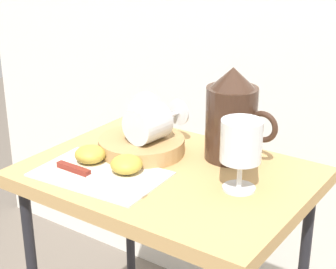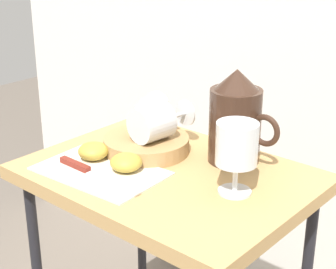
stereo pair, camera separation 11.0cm
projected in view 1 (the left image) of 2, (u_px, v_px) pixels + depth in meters
name	position (u px, v px, depth m)	size (l,w,h in m)	color
table	(168.00, 204.00, 1.16)	(0.58, 0.43, 0.71)	tan
linen_napkin	(100.00, 174.00, 1.11)	(0.26, 0.17, 0.00)	silver
basket_tray	(142.00, 146.00, 1.21)	(0.19, 0.19, 0.04)	#AD8451
pitcher	(232.00, 122.00, 1.16)	(0.16, 0.11, 0.20)	#382319
wine_glass_upright	(241.00, 145.00, 1.02)	(0.08, 0.08, 0.14)	silver
wine_glass_tipped_near	(142.00, 118.00, 1.22)	(0.13, 0.16, 0.07)	silver
wine_glass_tipped_far	(149.00, 123.00, 1.18)	(0.09, 0.15, 0.08)	silver
apple_half_left	(90.00, 154.00, 1.15)	(0.07, 0.07, 0.04)	#B29938
apple_half_right	(126.00, 164.00, 1.10)	(0.07, 0.07, 0.04)	#B29938
knife	(87.00, 174.00, 1.09)	(0.23, 0.02, 0.01)	silver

